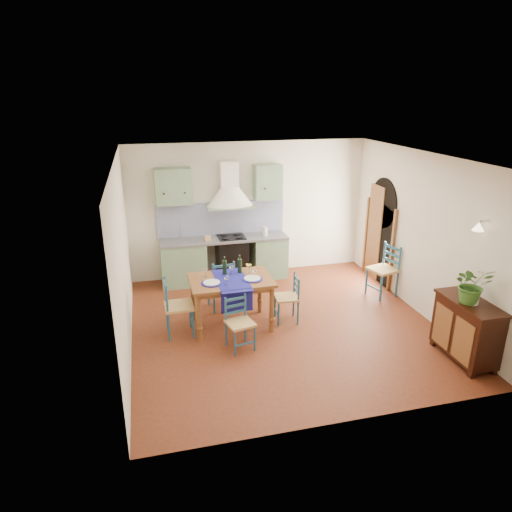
# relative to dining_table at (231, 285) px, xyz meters

# --- Properties ---
(floor) EXTENTS (5.00, 5.00, 0.00)m
(floor) POSITION_rel_dining_table_xyz_m (0.85, -0.18, -0.75)
(floor) COLOR #4F1F10
(floor) RESTS_ON ground
(back_wall) EXTENTS (5.00, 0.96, 2.80)m
(back_wall) POSITION_rel_dining_table_xyz_m (0.38, 2.11, 0.30)
(back_wall) COLOR beige
(back_wall) RESTS_ON ground
(right_wall) EXTENTS (0.26, 5.00, 2.80)m
(right_wall) POSITION_rel_dining_table_xyz_m (3.34, 0.10, 0.58)
(right_wall) COLOR beige
(right_wall) RESTS_ON ground
(left_wall) EXTENTS (0.04, 5.00, 2.80)m
(left_wall) POSITION_rel_dining_table_xyz_m (-1.65, -0.18, 0.65)
(left_wall) COLOR beige
(left_wall) RESTS_ON ground
(ceiling) EXTENTS (5.00, 5.00, 0.01)m
(ceiling) POSITION_rel_dining_table_xyz_m (0.85, -0.18, 2.05)
(ceiling) COLOR silver
(ceiling) RESTS_ON back_wall
(dining_table) EXTENTS (1.35, 1.02, 1.17)m
(dining_table) POSITION_rel_dining_table_xyz_m (0.00, 0.00, 0.00)
(dining_table) COLOR brown
(dining_table) RESTS_ON ground
(chair_near) EXTENTS (0.46, 0.46, 0.82)m
(chair_near) POSITION_rel_dining_table_xyz_m (-0.02, -0.72, -0.33)
(chair_near) COLOR navy
(chair_near) RESTS_ON ground
(chair_far) EXTENTS (0.49, 0.49, 0.94)m
(chair_far) POSITION_rel_dining_table_xyz_m (-0.05, 0.69, -0.27)
(chair_far) COLOR navy
(chair_far) RESTS_ON ground
(chair_left) EXTENTS (0.45, 0.45, 0.96)m
(chair_left) POSITION_rel_dining_table_xyz_m (-0.90, -0.07, -0.26)
(chair_left) COLOR navy
(chair_left) RESTS_ON ground
(chair_right) EXTENTS (0.42, 0.42, 0.83)m
(chair_right) POSITION_rel_dining_table_xyz_m (0.97, -0.05, -0.33)
(chair_right) COLOR navy
(chair_right) RESTS_ON ground
(chair_spare) EXTENTS (0.58, 0.58, 1.00)m
(chair_spare) POSITION_rel_dining_table_xyz_m (3.08, 0.52, -0.23)
(chair_spare) COLOR navy
(chair_spare) RESTS_ON ground
(sideboard) EXTENTS (0.50, 1.05, 0.94)m
(sideboard) POSITION_rel_dining_table_xyz_m (3.11, -1.82, -0.25)
(sideboard) COLOR black
(sideboard) RESTS_ON ground
(potted_plant) EXTENTS (0.60, 0.56, 0.55)m
(potted_plant) POSITION_rel_dining_table_xyz_m (3.06, -1.84, 0.46)
(potted_plant) COLOR #2F5E20
(potted_plant) RESTS_ON sideboard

